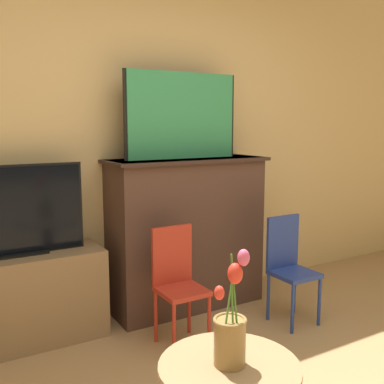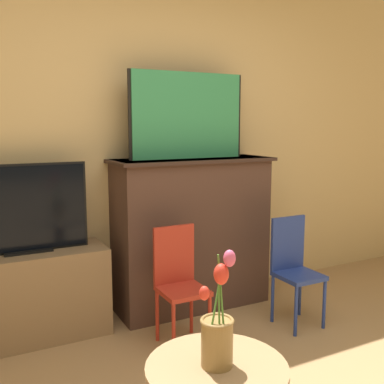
# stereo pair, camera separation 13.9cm
# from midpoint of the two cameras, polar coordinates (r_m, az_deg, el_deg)

# --- Properties ---
(wall_back) EXTENTS (8.00, 0.06, 2.70)m
(wall_back) POSITION_cam_midpoint_polar(r_m,az_deg,el_deg) (3.47, -5.33, 7.45)
(wall_back) COLOR tan
(wall_back) RESTS_ON ground
(fireplace_mantel) EXTENTS (1.24, 0.46, 1.16)m
(fireplace_mantel) POSITION_cam_midpoint_polar(r_m,az_deg,el_deg) (3.48, 1.13, -5.05)
(fireplace_mantel) COLOR #4C3328
(fireplace_mantel) RESTS_ON ground
(painting) EXTENTS (0.93, 0.03, 0.63)m
(painting) POSITION_cam_midpoint_polar(r_m,az_deg,el_deg) (3.37, 0.66, 9.66)
(painting) COLOR black
(painting) RESTS_ON fireplace_mantel
(tv_stand) EXTENTS (0.99, 0.39, 0.59)m
(tv_stand) POSITION_cam_midpoint_polar(r_m,az_deg,el_deg) (3.20, -18.59, -12.38)
(tv_stand) COLOR olive
(tv_stand) RESTS_ON ground
(tv_monitor) EXTENTS (0.78, 0.12, 0.58)m
(tv_monitor) POSITION_cam_midpoint_polar(r_m,az_deg,el_deg) (3.05, -19.12, -2.13)
(tv_monitor) COLOR black
(tv_monitor) RESTS_ON tv_stand
(chair_red) EXTENTS (0.29, 0.29, 0.76)m
(chair_red) POSITION_cam_midpoint_polar(r_m,az_deg,el_deg) (2.96, -0.31, -10.89)
(chair_red) COLOR #B22D1E
(chair_red) RESTS_ON ground
(chair_blue) EXTENTS (0.29, 0.29, 0.76)m
(chair_blue) POSITION_cam_midpoint_polar(r_m,az_deg,el_deg) (3.33, 13.98, -8.91)
(chair_blue) COLOR navy
(chair_blue) RESTS_ON ground
(vase_tulips) EXTENTS (0.17, 0.15, 0.49)m
(vase_tulips) POSITION_cam_midpoint_polar(r_m,az_deg,el_deg) (1.84, 5.52, -17.33)
(vase_tulips) COLOR olive
(vase_tulips) RESTS_ON side_table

